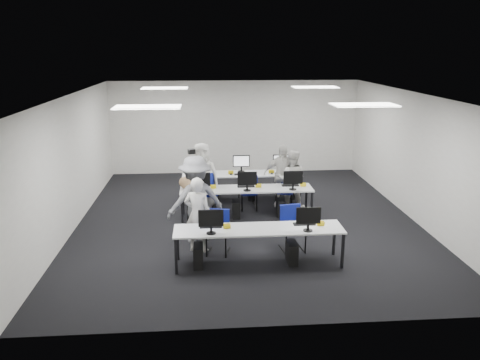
{
  "coord_description": "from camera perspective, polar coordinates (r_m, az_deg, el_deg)",
  "views": [
    {
      "loc": [
        -0.98,
        -10.57,
        4.03
      ],
      "look_at": [
        -0.17,
        0.0,
        1.0
      ],
      "focal_mm": 35.0,
      "sensor_mm": 36.0,
      "label": 1
    }
  ],
  "objects": [
    {
      "name": "desk_mid",
      "position": [
        11.32,
        0.79,
        -1.26
      ],
      "size": [
        3.2,
        0.7,
        0.73
      ],
      "color": "silver",
      "rests_on": "ground"
    },
    {
      "name": "photographer",
      "position": [
        9.83,
        -5.42,
        -2.45
      ],
      "size": [
        1.38,
        1.07,
        1.88
      ],
      "primitive_type": "imported",
      "rotation": [
        0.0,
        0.0,
        3.49
      ],
      "color": "slate",
      "rests_on": "ground"
    },
    {
      "name": "desk_back",
      "position": [
        12.66,
        0.22,
        0.61
      ],
      "size": [
        3.2,
        0.7,
        0.73
      ],
      "color": "silver",
      "rests_on": "ground"
    },
    {
      "name": "chair_0",
      "position": [
        9.53,
        -2.68,
        -7.29
      ],
      "size": [
        0.52,
        0.55,
        0.87
      ],
      "rotation": [
        0.0,
        0.0,
        -0.22
      ],
      "color": "navy",
      "rests_on": "ground"
    },
    {
      "name": "handbag",
      "position": [
        11.33,
        -6.58,
        -0.31
      ],
      "size": [
        0.41,
        0.33,
        0.3
      ],
      "primitive_type": "ellipsoid",
      "rotation": [
        0.0,
        0.0,
        -0.3
      ],
      "color": "tan",
      "rests_on": "desk_mid"
    },
    {
      "name": "chair_2",
      "position": [
        11.86,
        -3.92,
        -2.45
      ],
      "size": [
        0.58,
        0.61,
        0.93
      ],
      "rotation": [
        0.0,
        0.0,
        0.29
      ],
      "color": "navy",
      "rests_on": "ground"
    },
    {
      "name": "student_3",
      "position": [
        12.15,
        5.12,
        0.56
      ],
      "size": [
        1.04,
        0.67,
        1.64
      ],
      "primitive_type": "imported",
      "rotation": [
        0.0,
        0.0,
        -0.31
      ],
      "color": "beige",
      "rests_on": "ground"
    },
    {
      "name": "student_2",
      "position": [
        11.9,
        -4.63,
        0.44
      ],
      "size": [
        0.89,
        0.63,
        1.72
      ],
      "primitive_type": "imported",
      "rotation": [
        0.0,
        0.0,
        -0.1
      ],
      "color": "beige",
      "rests_on": "ground"
    },
    {
      "name": "room",
      "position": [
        10.91,
        0.9,
        2.54
      ],
      "size": [
        9.0,
        9.02,
        3.0
      ],
      "color": "black",
      "rests_on": "ground"
    },
    {
      "name": "chair_5",
      "position": [
        12.1,
        -4.3,
        -1.99
      ],
      "size": [
        0.53,
        0.57,
        0.99
      ],
      "rotation": [
        0.0,
        0.0,
        -0.1
      ],
      "color": "navy",
      "rests_on": "ground"
    },
    {
      "name": "dslr_camera",
      "position": [
        9.72,
        -5.93,
        3.48
      ],
      "size": [
        0.19,
        0.22,
        0.1
      ],
      "primitive_type": "cube",
      "rotation": [
        0.0,
        0.0,
        3.49
      ],
      "color": "black",
      "rests_on": "photographer"
    },
    {
      "name": "chair_7",
      "position": [
        12.37,
        5.72,
        -1.78
      ],
      "size": [
        0.57,
        0.59,
        0.89
      ],
      "rotation": [
        0.0,
        0.0,
        0.36
      ],
      "color": "navy",
      "rests_on": "ground"
    },
    {
      "name": "chair_4",
      "position": [
        12.14,
        5.54,
        -2.15
      ],
      "size": [
        0.54,
        0.57,
        0.87
      ],
      "rotation": [
        0.0,
        0.0,
        -0.31
      ],
      "color": "navy",
      "rests_on": "ground"
    },
    {
      "name": "equipment_mid",
      "position": [
        11.39,
        -0.17,
        -2.86
      ],
      "size": [
        2.91,
        0.41,
        1.19
      ],
      "color": "white",
      "rests_on": "desk_mid"
    },
    {
      "name": "chair_6",
      "position": [
        12.2,
        0.97,
        -1.97
      ],
      "size": [
        0.49,
        0.52,
        0.87
      ],
      "rotation": [
        0.0,
        0.0,
        0.14
      ],
      "color": "navy",
      "rests_on": "ground"
    },
    {
      "name": "equipment_front",
      "position": [
        8.98,
        1.06,
        -8.21
      ],
      "size": [
        2.51,
        0.41,
        1.19
      ],
      "color": "#0B1B91",
      "rests_on": "desk_front"
    },
    {
      "name": "student_0",
      "position": [
        9.45,
        -5.18,
        -4.23
      ],
      "size": [
        0.66,
        0.54,
        1.56
      ],
      "primitive_type": "imported",
      "rotation": [
        0.0,
        0.0,
        2.8
      ],
      "color": "beige",
      "rests_on": "ground"
    },
    {
      "name": "chair_3",
      "position": [
        12.03,
        1.08,
        -2.29
      ],
      "size": [
        0.42,
        0.46,
        0.85
      ],
      "rotation": [
        0.0,
        0.0,
        -0.02
      ],
      "color": "navy",
      "rests_on": "ground"
    },
    {
      "name": "ceiling_panels",
      "position": [
        10.67,
        0.93,
        10.32
      ],
      "size": [
        5.2,
        4.6,
        0.02
      ],
      "color": "white",
      "rests_on": "room"
    },
    {
      "name": "chair_1",
      "position": [
        9.7,
        6.38,
        -6.84
      ],
      "size": [
        0.51,
        0.55,
        0.92
      ],
      "rotation": [
        0.0,
        0.0,
        0.14
      ],
      "color": "navy",
      "rests_on": "ground"
    },
    {
      "name": "student_1",
      "position": [
        12.04,
        6.3,
        0.08
      ],
      "size": [
        0.87,
        0.76,
        1.52
      ],
      "primitive_type": "imported",
      "rotation": [
        0.0,
        0.0,
        2.85
      ],
      "color": "beige",
      "rests_on": "ground"
    },
    {
      "name": "desk_front",
      "position": [
        8.89,
        2.3,
        -6.22
      ],
      "size": [
        3.2,
        0.7,
        0.73
      ],
      "color": "silver",
      "rests_on": "ground"
    },
    {
      "name": "equipment_back",
      "position": [
        12.78,
        1.07,
        -0.75
      ],
      "size": [
        2.91,
        0.41,
        1.19
      ],
      "color": "white",
      "rests_on": "desk_back"
    }
  ]
}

